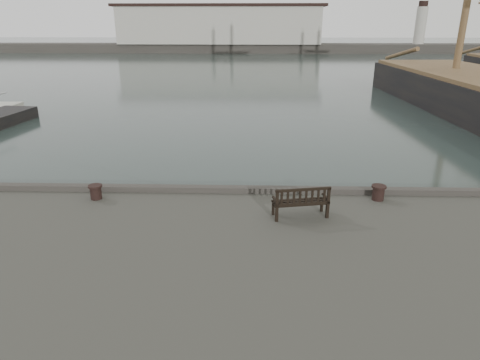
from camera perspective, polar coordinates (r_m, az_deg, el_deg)
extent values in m
plane|color=black|center=(14.45, 1.58, -7.16)|extent=(400.00, 400.00, 0.00)
cube|color=#383530|center=(104.98, 1.85, 17.17)|extent=(140.00, 8.00, 2.00)
cube|color=#A09D94|center=(105.13, -2.76, 19.89)|extent=(46.00, 9.00, 8.00)
cube|color=black|center=(105.19, -2.80, 22.23)|extent=(48.00, 9.50, 0.60)
cylinder|color=#A09D94|center=(111.50, 22.93, 18.44)|extent=(2.40, 2.40, 8.00)
sphere|color=silver|center=(111.60, 23.33, 21.19)|extent=(1.61, 1.61, 1.61)
cube|color=black|center=(11.95, 8.04, -2.95)|extent=(1.61, 0.81, 0.04)
cube|color=black|center=(11.66, 8.41, -2.33)|extent=(1.52, 0.35, 0.46)
cube|color=black|center=(12.03, 7.99, -3.88)|extent=(1.50, 0.72, 0.42)
cylinder|color=black|center=(13.80, -18.68, -1.52)|extent=(0.43, 0.43, 0.44)
cylinder|color=black|center=(13.66, 17.96, -1.62)|extent=(0.48, 0.48, 0.46)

